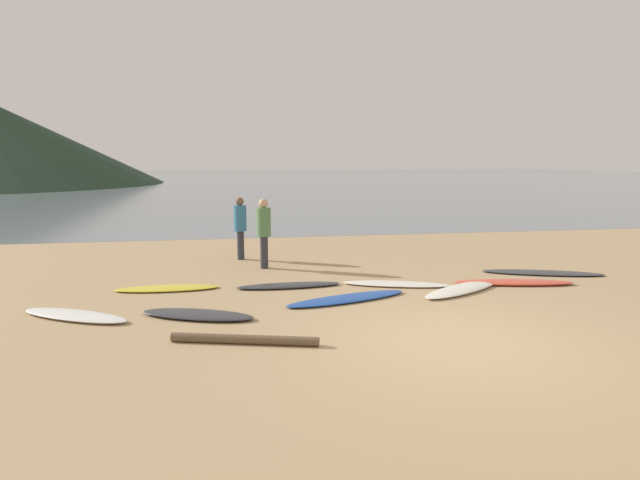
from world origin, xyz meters
TOP-DOWN VIEW (x-y plane):
  - ground_plane at (0.00, 10.00)m, footprint 120.00×120.00m
  - ocean_water at (0.00, 60.46)m, footprint 140.00×100.00m
  - surfboard_0 at (-5.75, 2.13)m, footprint 2.08×1.48m
  - surfboard_1 at (-4.46, 3.82)m, footprint 2.06×0.58m
  - surfboard_2 at (-3.75, 1.83)m, footprint 2.04×1.27m
  - surfboard_3 at (-2.02, 3.62)m, footprint 2.16×0.52m
  - surfboard_4 at (-1.05, 2.44)m, footprint 2.53×1.26m
  - surfboard_5 at (0.21, 3.39)m, footprint 2.29×1.14m
  - surfboard_6 at (1.37, 2.73)m, footprint 2.25×1.66m
  - surfboard_7 at (2.68, 3.06)m, footprint 2.54×0.96m
  - surfboard_8 at (3.85, 3.87)m, footprint 2.71×1.40m
  - person_0 at (-2.39, 5.60)m, footprint 0.34×0.34m
  - person_1 at (-2.92, 6.82)m, footprint 0.33×0.33m
  - driftwood_log at (-3.01, 0.42)m, footprint 2.11×0.69m

SIDE VIEW (x-z plane):
  - ground_plane at x=0.00m, z-range -0.20..0.00m
  - ocean_water at x=0.00m, z-range 0.00..0.00m
  - surfboard_8 at x=3.85m, z-range 0.00..0.06m
  - surfboard_1 at x=-4.46m, z-range 0.00..0.07m
  - surfboard_5 at x=0.21m, z-range 0.00..0.07m
  - surfboard_4 at x=-1.05m, z-range 0.00..0.07m
  - surfboard_3 at x=-2.02m, z-range 0.00..0.08m
  - surfboard_6 at x=1.37m, z-range 0.00..0.09m
  - surfboard_0 at x=-5.75m, z-range 0.00..0.09m
  - surfboard_7 at x=2.68m, z-range 0.00..0.09m
  - surfboard_2 at x=-3.75m, z-range 0.00..0.09m
  - driftwood_log at x=-3.01m, z-range 0.00..0.13m
  - person_1 at x=-2.92m, z-range 0.15..1.77m
  - person_0 at x=-2.39m, z-range 0.15..1.83m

